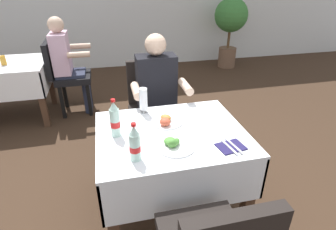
% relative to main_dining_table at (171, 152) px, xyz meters
% --- Properties ---
extents(ground_plane, '(11.00, 11.00, 0.00)m').
position_rel_main_dining_table_xyz_m(ground_plane, '(0.09, -0.11, -0.56)').
color(ground_plane, '#382619').
extents(main_dining_table, '(1.03, 0.84, 0.74)m').
position_rel_main_dining_table_xyz_m(main_dining_table, '(0.00, 0.00, 0.00)').
color(main_dining_table, white).
rests_on(main_dining_table, ground).
extents(chair_far_diner_seat, '(0.44, 0.50, 0.97)m').
position_rel_main_dining_table_xyz_m(chair_far_diner_seat, '(0.00, 0.81, -0.01)').
color(chair_far_diner_seat, black).
rests_on(chair_far_diner_seat, ground).
extents(seated_diner_far, '(0.50, 0.46, 1.26)m').
position_rel_main_dining_table_xyz_m(seated_diner_far, '(0.04, 0.70, 0.15)').
color(seated_diner_far, '#282D42').
rests_on(seated_diner_far, ground).
extents(plate_near_camera, '(0.25, 0.25, 0.07)m').
position_rel_main_dining_table_xyz_m(plate_near_camera, '(-0.03, -0.19, 0.20)').
color(plate_near_camera, white).
rests_on(plate_near_camera, main_dining_table).
extents(plate_far_diner, '(0.23, 0.23, 0.07)m').
position_rel_main_dining_table_xyz_m(plate_far_diner, '(-0.01, 0.12, 0.20)').
color(plate_far_diner, white).
rests_on(plate_far_diner, main_dining_table).
extents(beer_glass_left, '(0.07, 0.07, 0.21)m').
position_rel_main_dining_table_xyz_m(beer_glass_left, '(-0.14, 0.33, 0.28)').
color(beer_glass_left, white).
rests_on(beer_glass_left, main_dining_table).
extents(cola_bottle_primary, '(0.07, 0.07, 0.27)m').
position_rel_main_dining_table_xyz_m(cola_bottle_primary, '(-0.38, 0.04, 0.30)').
color(cola_bottle_primary, silver).
rests_on(cola_bottle_primary, main_dining_table).
extents(cola_bottle_secondary, '(0.07, 0.07, 0.25)m').
position_rel_main_dining_table_xyz_m(cola_bottle_secondary, '(-0.28, -0.26, 0.28)').
color(cola_bottle_secondary, silver).
rests_on(cola_bottle_secondary, main_dining_table).
extents(napkin_cutlery_set, '(0.19, 0.20, 0.01)m').
position_rel_main_dining_table_xyz_m(napkin_cutlery_set, '(0.32, -0.27, 0.18)').
color(napkin_cutlery_set, '#231E4C').
rests_on(napkin_cutlery_set, main_dining_table).
extents(background_dining_table, '(0.98, 0.81, 0.74)m').
position_rel_main_dining_table_xyz_m(background_dining_table, '(-1.62, 2.02, -0.01)').
color(background_dining_table, white).
rests_on(background_dining_table, ground).
extents(background_chair_right, '(0.50, 0.44, 0.97)m').
position_rel_main_dining_table_xyz_m(background_chair_right, '(-0.92, 2.02, -0.01)').
color(background_chair_right, black).
rests_on(background_chair_right, ground).
extents(background_patron, '(0.46, 0.50, 1.26)m').
position_rel_main_dining_table_xyz_m(background_patron, '(-0.87, 2.02, 0.15)').
color(background_patron, '#282D42').
rests_on(background_patron, ground).
extents(background_table_tumbler, '(0.06, 0.06, 0.11)m').
position_rel_main_dining_table_xyz_m(background_table_tumbler, '(-1.58, 1.95, 0.23)').
color(background_table_tumbler, '#C68928').
rests_on(background_table_tumbler, background_dining_table).
extents(potted_plant_corner, '(0.63, 0.63, 1.31)m').
position_rel_main_dining_table_xyz_m(potted_plant_corner, '(2.00, 3.42, 0.31)').
color(potted_plant_corner, brown).
rests_on(potted_plant_corner, ground).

